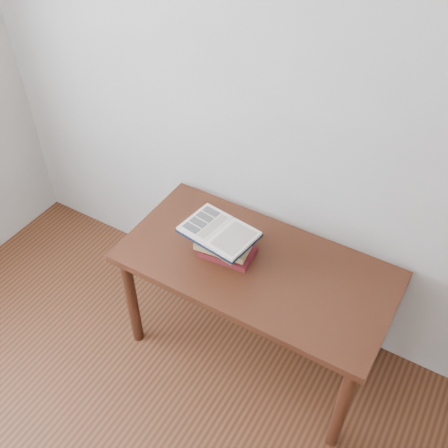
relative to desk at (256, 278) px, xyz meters
The scene contains 3 objects.
desk is the anchor object (origin of this frame).
book_stack 0.24m from the desk, behind, with size 0.28×0.20×0.15m.
open_book 0.32m from the desk, 164.33° to the right, with size 0.36×0.27×0.03m.
Camera 1 is at (0.79, -0.12, 2.50)m, focal length 42.00 mm.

